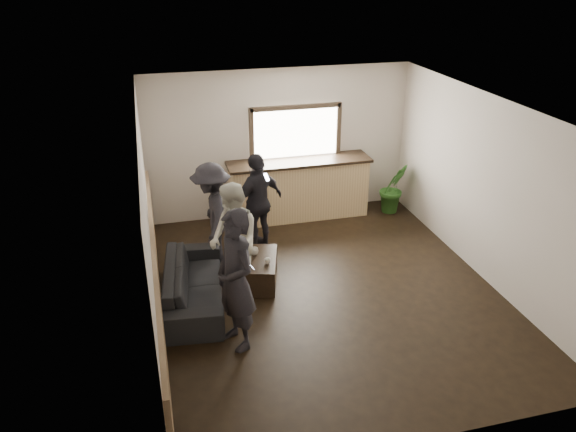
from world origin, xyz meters
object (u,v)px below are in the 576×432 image
object	(u,v)px
bar_counter	(299,185)
cup_b	(267,261)
person_a	(236,281)
coffee_table	(259,270)
cup_a	(254,251)
person_b	(234,240)
person_d	(258,202)
potted_plant	(393,188)
person_c	(212,214)
sofa	(194,283)

from	to	relation	value
bar_counter	cup_b	size ratio (longest dim) A/B	29.80
bar_counter	person_a	world-z (taller)	bar_counter
coffee_table	cup_a	bearing A→B (deg)	108.37
person_b	person_d	xyz separation A→B (m)	(0.62, 1.25, -0.00)
bar_counter	person_d	world-z (taller)	bar_counter
coffee_table	potted_plant	bearing A→B (deg)	32.10
cup_b	person_b	xyz separation A→B (m)	(-0.48, 0.06, 0.40)
bar_counter	cup_b	world-z (taller)	bar_counter
cup_a	person_a	xyz separation A→B (m)	(-0.53, -1.55, 0.48)
person_c	sofa	bearing A→B (deg)	-15.70
sofa	coffee_table	xyz separation A→B (m)	(1.03, 0.29, -0.09)
bar_counter	sofa	size ratio (longest dim) A/B	1.31
person_c	potted_plant	bearing A→B (deg)	112.61
coffee_table	person_b	size ratio (longest dim) A/B	0.55
coffee_table	cup_b	distance (m)	0.33
cup_a	sofa	bearing A→B (deg)	-156.24
cup_a	person_c	xyz separation A→B (m)	(-0.53, 0.70, 0.38)
bar_counter	potted_plant	bearing A→B (deg)	-7.70
person_a	bar_counter	bearing A→B (deg)	133.49
cup_a	potted_plant	bearing A→B (deg)	29.82
sofa	person_c	xyz separation A→B (m)	(0.45, 1.13, 0.55)
cup_a	bar_counter	bearing A→B (deg)	57.95
cup_b	person_b	distance (m)	0.63
person_b	person_c	xyz separation A→B (m)	(-0.18, 0.98, -0.00)
person_a	person_d	size ratio (longest dim) A/B	1.11
bar_counter	sofa	world-z (taller)	bar_counter
sofa	person_d	xyz separation A→B (m)	(1.26, 1.40, 0.55)
bar_counter	sofa	distance (m)	3.37
coffee_table	potted_plant	distance (m)	3.65
coffee_table	person_a	xyz separation A→B (m)	(-0.58, -1.41, 0.74)
coffee_table	cup_a	distance (m)	0.30
sofa	potted_plant	size ratio (longest dim) A/B	2.08
cup_a	person_b	distance (m)	0.59
coffee_table	potted_plant	size ratio (longest dim) A/B	0.94
cup_b	person_d	distance (m)	1.37
person_a	person_d	distance (m)	2.65
cup_a	person_c	bearing A→B (deg)	127.18
person_a	person_d	xyz separation A→B (m)	(0.81, 2.52, -0.09)
potted_plant	person_b	xyz separation A→B (m)	(-3.48, -2.07, 0.36)
potted_plant	bar_counter	bearing A→B (deg)	172.30
cup_a	person_c	size ratio (longest dim) A/B	0.08
potted_plant	person_a	bearing A→B (deg)	-137.58
bar_counter	person_c	bearing A→B (deg)	-143.42
coffee_table	person_c	distance (m)	1.21
cup_a	person_c	world-z (taller)	person_c
person_b	person_d	bearing A→B (deg)	139.04
cup_a	person_a	bearing A→B (deg)	-108.90
person_a	person_b	bearing A→B (deg)	151.98
person_c	person_a	bearing A→B (deg)	5.97
coffee_table	potted_plant	xyz separation A→B (m)	(3.08, 1.93, 0.29)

